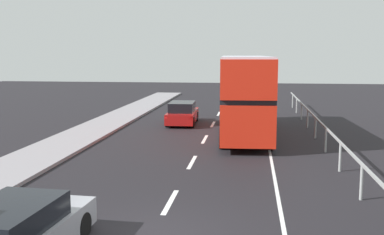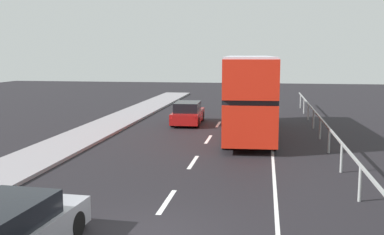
# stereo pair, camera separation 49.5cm
# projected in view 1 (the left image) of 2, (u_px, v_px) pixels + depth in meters

# --- Properties ---
(lane_paint_markings) EXTENTS (3.42, 46.00, 0.01)m
(lane_paint_markings) POSITION_uv_depth(u_px,v_px,m) (241.00, 160.00, 19.53)
(lane_paint_markings) COLOR silver
(lane_paint_markings) RESTS_ON ground
(bridge_side_railing) EXTENTS (0.10, 42.00, 1.15)m
(bridge_side_railing) POSITION_uv_depth(u_px,v_px,m) (333.00, 139.00, 19.29)
(bridge_side_railing) COLOR #949595
(bridge_side_railing) RESTS_ON ground
(double_decker_bus_red) EXTENTS (3.00, 11.31, 4.33)m
(double_decker_bus_red) POSITION_uv_depth(u_px,v_px,m) (244.00, 93.00, 25.45)
(double_decker_bus_red) COLOR red
(double_decker_bus_red) RESTS_ON ground
(hatchback_car_near) EXTENTS (2.08, 4.60, 1.37)m
(hatchback_car_near) POSITION_uv_depth(u_px,v_px,m) (14.00, 235.00, 9.82)
(hatchback_car_near) COLOR gray
(hatchback_car_near) RESTS_ON ground
(sedan_car_ahead) EXTENTS (1.86, 4.26, 1.42)m
(sedan_car_ahead) POSITION_uv_depth(u_px,v_px,m) (182.00, 113.00, 29.48)
(sedan_car_ahead) COLOR maroon
(sedan_car_ahead) RESTS_ON ground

